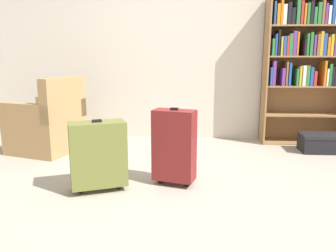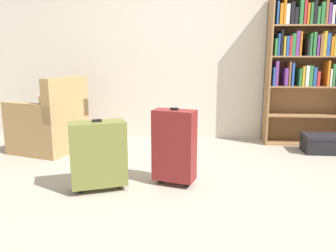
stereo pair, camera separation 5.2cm
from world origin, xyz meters
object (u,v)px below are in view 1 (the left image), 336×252
Objects in this scene: mug at (91,150)px; armchair at (48,126)px; storage_box at (320,142)px; suitcase_dark_red at (174,145)px; bookshelf at (307,57)px; suitcase_olive at (98,154)px.

armchair is at bearing 170.75° from mug.
suitcase_dark_red is (-1.70, -1.18, 0.25)m from storage_box.
bookshelf reaches higher than suitcase_olive.
storage_box is at bearing -78.13° from bookshelf.
suitcase_dark_red is at bearing -32.52° from armchair.
suitcase_dark_red is (1.56, -1.00, 0.05)m from armchair.
suitcase_olive is at bearing -141.10° from bookshelf.
suitcase_dark_red is (0.64, 0.18, 0.04)m from suitcase_olive.
mug is 1.41m from suitcase_dark_red.
armchair is 7.50× the size of mug.
bookshelf is at bearing 15.21° from mug.
suitcase_dark_red reaches higher than storage_box.
storage_box is at bearing 30.31° from suitcase_olive.
armchair is 1.28× the size of suitcase_dark_red.
storage_box is 0.66× the size of suitcase_dark_red.
suitcase_olive reaches higher than mug.
armchair is at bearing 128.19° from suitcase_olive.
armchair is 3.28m from storage_box.
suitcase_olive is (0.93, -1.18, 0.01)m from armchair.
bookshelf reaches higher than mug.
suitcase_olive is (-2.34, -1.36, 0.21)m from storage_box.
mug is at bearing -164.79° from bookshelf.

